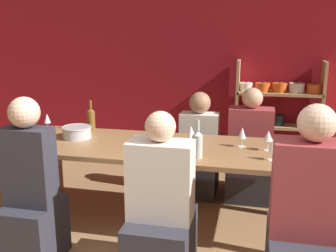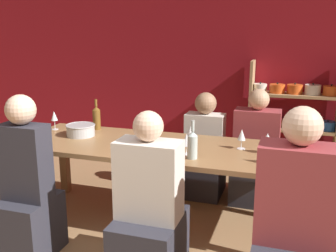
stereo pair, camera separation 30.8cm
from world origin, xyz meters
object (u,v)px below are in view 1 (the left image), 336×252
(wine_glass_empty_a, at_px, (242,134))
(wine_glass_red_b, at_px, (191,131))
(person_near_a, at_px, (32,202))
(person_far_a, at_px, (199,156))
(shelf_unit, at_px, (278,121))
(person_near_b, at_px, (307,235))
(wine_bottle_green, at_px, (197,143))
(mixing_bowl, at_px, (77,132))
(wine_glass_empty_d, at_px, (190,140))
(wine_glass_empty_e, at_px, (47,119))
(person_far_b, at_px, (249,158))
(wine_glass_red_a, at_px, (273,147))
(wine_glass_empty_c, at_px, (36,137))
(wine_bottle_dark, at_px, (91,119))
(wine_glass_empty_b, at_px, (268,136))
(person_near_c, at_px, (161,220))
(dining_table, at_px, (165,154))

(wine_glass_empty_a, bearing_deg, wine_glass_red_b, 179.33)
(person_near_a, bearing_deg, wine_glass_empty_a, 31.33)
(person_far_a, bearing_deg, shelf_unit, -122.94)
(person_near_a, bearing_deg, person_far_a, 57.25)
(wine_glass_empty_a, xyz_separation_m, person_near_b, (0.45, -0.92, -0.38))
(wine_glass_empty_a, height_order, person_near_b, person_near_b)
(wine_bottle_green, bearing_deg, mixing_bowl, 164.37)
(mixing_bowl, bearing_deg, wine_bottle_green, -15.63)
(wine_glass_empty_d, bearing_deg, wine_bottle_green, -49.48)
(wine_glass_empty_e, relative_size, person_far_b, 0.16)
(mixing_bowl, height_order, person_near_a, person_near_a)
(wine_glass_empty_e, bearing_deg, wine_glass_red_a, -10.46)
(shelf_unit, height_order, wine_glass_empty_e, shelf_unit)
(wine_bottle_green, relative_size, wine_glass_empty_c, 1.81)
(wine_bottle_dark, relative_size, person_far_a, 0.28)
(wine_glass_empty_a, relative_size, wine_glass_empty_c, 1.02)
(wine_glass_empty_b, bearing_deg, wine_bottle_dark, 170.50)
(wine_glass_red_b, distance_m, person_far_a, 0.80)
(mixing_bowl, xyz_separation_m, wine_glass_red_a, (1.73, -0.26, 0.05))
(wine_glass_empty_e, distance_m, person_near_b, 2.55)
(wine_glass_red_a, distance_m, person_far_b, 1.10)
(wine_bottle_green, distance_m, wine_glass_empty_a, 0.49)
(wine_glass_red_a, xyz_separation_m, wine_glass_empty_b, (-0.03, 0.24, 0.02))
(wine_bottle_green, relative_size, wine_glass_empty_d, 1.77)
(wine_glass_empty_c, xyz_separation_m, person_far_b, (1.70, 1.17, -0.44))
(mixing_bowl, bearing_deg, wine_glass_red_a, -8.52)
(wine_bottle_dark, relative_size, person_near_b, 0.23)
(wine_bottle_dark, bearing_deg, wine_glass_empty_b, -9.50)
(person_near_a, bearing_deg, shelf_unit, 57.16)
(wine_glass_red_b, bearing_deg, person_far_b, 53.70)
(wine_bottle_dark, bearing_deg, person_near_c, -48.32)
(mixing_bowl, distance_m, person_near_b, 2.15)
(wine_glass_red_a, relative_size, wine_glass_empty_d, 0.93)
(wine_glass_red_a, xyz_separation_m, person_far_a, (-0.70, 0.97, -0.44))
(wine_glass_empty_a, height_order, person_near_c, person_near_c)
(wine_bottle_green, distance_m, person_far_a, 1.14)
(wine_glass_empty_a, relative_size, wine_glass_empty_d, 1.00)
(wine_glass_empty_c, bearing_deg, wine_glass_empty_a, 16.33)
(wine_glass_red_b, relative_size, person_near_b, 0.12)
(mixing_bowl, distance_m, person_far_a, 1.31)
(wine_glass_red_b, height_order, person_far_b, person_far_b)
(wine_bottle_green, bearing_deg, wine_glass_red_b, 106.96)
(wine_bottle_green, height_order, wine_glass_empty_a, wine_bottle_green)
(wine_glass_empty_b, xyz_separation_m, wine_glass_empty_d, (-0.61, -0.23, -0.00))
(dining_table, xyz_separation_m, person_near_a, (-0.82, -0.78, -0.18))
(mixing_bowl, bearing_deg, person_near_a, -87.96)
(dining_table, relative_size, wine_glass_red_b, 16.61)
(person_near_c, bearing_deg, person_far_a, 88.49)
(wine_glass_red_a, distance_m, wine_glass_red_b, 0.75)
(wine_bottle_dark, bearing_deg, wine_glass_empty_c, -104.16)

